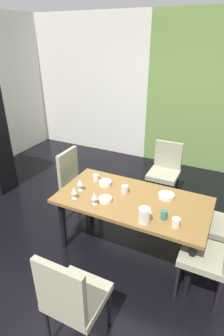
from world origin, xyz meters
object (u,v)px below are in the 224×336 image
object	(u,v)px
serving_bowl_right	(105,199)
chair_left_far	(76,182)
wine_glass_front	(74,190)
dining_table	(132,205)
cup_north	(176,223)
pitcher_center	(144,215)
chair_head_near	(71,297)
cup_left	(96,178)
serving_bowl_south	(105,183)
cup_west	(125,189)
serving_bowl_east	(166,196)
cup_near_window	(164,215)
wine_glass_rear	(94,196)
wine_glass_corner	(80,182)
chair_head_far	(165,169)
chair_right_far	(221,219)
chair_right_near	(214,253)

from	to	relation	value
serving_bowl_right	chair_left_far	bearing A→B (deg)	147.18
chair_left_far	serving_bowl_right	size ratio (longest dim) A/B	6.77
wine_glass_front	dining_table	bearing A→B (deg)	24.89
cup_north	pitcher_center	size ratio (longest dim) A/B	0.58
chair_head_near	wine_glass_front	bearing A→B (deg)	121.56
dining_table	cup_left	distance (m)	0.62
serving_bowl_south	cup_west	size ratio (longest dim) A/B	1.66
serving_bowl_east	cup_near_window	xyz separation A→B (m)	(0.08, -0.39, 0.03)
dining_table	chair_head_near	size ratio (longest dim) A/B	1.71
chair_left_far	serving_bowl_right	distance (m)	0.83
wine_glass_rear	cup_left	size ratio (longest dim) A/B	1.96
wine_glass_rear	serving_bowl_south	size ratio (longest dim) A/B	0.96
wine_glass_corner	serving_bowl_right	size ratio (longest dim) A/B	1.00
chair_head_far	chair_head_near	world-z (taller)	chair_head_near
wine_glass_rear	serving_bowl_right	world-z (taller)	wine_glass_rear
cup_west	chair_right_far	bearing A→B (deg)	9.92
chair_head_far	serving_bowl_right	size ratio (longest dim) A/B	6.32
wine_glass_corner	pitcher_center	xyz separation A→B (m)	(0.88, -0.23, -0.03)
chair_head_far	serving_bowl_south	bearing A→B (deg)	67.24
wine_glass_front	pitcher_center	xyz separation A→B (m)	(0.85, -0.05, -0.02)
chair_left_far	cup_left	xyz separation A→B (m)	(0.36, -0.07, 0.19)
chair_head_far	cup_west	bearing A→B (deg)	81.50
cup_north	chair_left_far	bearing A→B (deg)	160.30
chair_head_near	serving_bowl_right	xyz separation A→B (m)	(-0.26, 1.09, 0.18)
chair_left_far	cup_near_window	world-z (taller)	chair_left_far
pitcher_center	wine_glass_rear	bearing A→B (deg)	174.98
chair_right_far	cup_left	distance (m)	1.54
chair_right_near	chair_head_far	distance (m)	1.76
wine_glass_front	serving_bowl_south	world-z (taller)	wine_glass_front
serving_bowl_south	cup_north	xyz separation A→B (m)	(0.98, -0.41, 0.02)
chair_left_far	serving_bowl_south	xyz separation A→B (m)	(0.52, -0.13, 0.18)
cup_north	cup_left	bearing A→B (deg)	157.84
cup_north	pitcher_center	xyz separation A→B (m)	(-0.30, -0.06, 0.03)
chair_head_far	serving_bowl_south	distance (m)	1.22
chair_head_far	serving_bowl_east	size ratio (longest dim) A/B	5.18
chair_right_near	cup_near_window	distance (m)	0.57
cup_near_window	cup_north	size ratio (longest dim) A/B	1.07
dining_table	wine_glass_front	size ratio (longest dim) A/B	11.51
cup_left	chair_head_near	bearing A→B (deg)	-68.09
cup_west	chair_head_far	bearing A→B (deg)	81.50
wine_glass_corner	serving_bowl_south	xyz separation A→B (m)	(0.21, 0.24, -0.08)
serving_bowl_right	cup_north	bearing A→B (deg)	-6.67
chair_left_far	wine_glass_front	xyz separation A→B (m)	(0.34, -0.55, 0.26)
wine_glass_front	wine_glass_rear	world-z (taller)	wine_glass_rear
chair_right_far	wine_glass_front	xyz separation A→B (m)	(-1.54, -0.55, 0.25)
dining_table	cup_west	bearing A→B (deg)	148.05
wine_glass_rear	cup_left	distance (m)	0.54
chair_right_near	serving_bowl_east	size ratio (longest dim) A/B	5.26
chair_left_far	wine_glass_corner	size ratio (longest dim) A/B	6.79
serving_bowl_right	serving_bowl_south	world-z (taller)	serving_bowl_south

